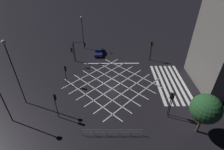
{
  "coord_description": "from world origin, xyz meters",
  "views": [
    {
      "loc": [
        -24.34,
        0.31,
        18.54
      ],
      "look_at": [
        0.0,
        0.0,
        1.79
      ],
      "focal_mm": 28.0,
      "sensor_mm": 36.0,
      "label": 1
    }
  ],
  "objects": [
    {
      "name": "street_lamp_west",
      "position": [
        14.01,
        6.5,
        4.96
      ],
      "size": [
        0.42,
        0.42,
        7.65
      ],
      "color": "black",
      "rests_on": "ground_plane"
    },
    {
      "name": "traffic_light_sw_main",
      "position": [
        -7.66,
        -7.68,
        2.99
      ],
      "size": [
        0.39,
        0.36,
        4.19
      ],
      "color": "black",
      "rests_on": "ground_plane"
    },
    {
      "name": "traffic_light_sw_cross",
      "position": [
        -7.26,
        -7.62,
        2.83
      ],
      "size": [
        0.36,
        0.39,
        3.96
      ],
      "rotation": [
        0.0,
        0.0,
        1.57
      ],
      "color": "black",
      "rests_on": "ground_plane"
    },
    {
      "name": "street_lamp_east",
      "position": [
        -4.65,
        13.14,
        7.13
      ],
      "size": [
        0.54,
        0.54,
        10.18
      ],
      "color": "black",
      "rests_on": "ground_plane"
    },
    {
      "name": "traffic_light_ne_cross",
      "position": [
        7.9,
        6.38,
        3.25
      ],
      "size": [
        0.36,
        2.48,
        4.43
      ],
      "rotation": [
        0.0,
        0.0,
        -1.57
      ],
      "color": "black",
      "rests_on": "ground_plane"
    },
    {
      "name": "waiting_car",
      "position": [
        11.28,
        2.86,
        0.6
      ],
      "size": [
        4.39,
        1.71,
        1.27
      ],
      "rotation": [
        0.0,
        0.0,
        3.14
      ],
      "color": "#191951",
      "rests_on": "ground_plane"
    },
    {
      "name": "traffic_light_se_cross",
      "position": [
        8.18,
        -8.02,
        3.06
      ],
      "size": [
        0.36,
        0.39,
        4.3
      ],
      "rotation": [
        0.0,
        0.0,
        1.57
      ],
      "color": "black",
      "rests_on": "ground_plane"
    },
    {
      "name": "road_markings",
      "position": [
        0.38,
        -5.75,
        0.0
      ],
      "size": [
        17.17,
        21.35,
        0.01
      ],
      "color": "silver",
      "rests_on": "ground_plane"
    },
    {
      "name": "traffic_light_median_north",
      "position": [
        -0.29,
        7.62,
        2.76
      ],
      "size": [
        0.36,
        0.39,
        3.85
      ],
      "rotation": [
        0.0,
        0.0,
        -1.57
      ],
      "color": "black",
      "rests_on": "ground_plane"
    },
    {
      "name": "traffic_light_ne_main",
      "position": [
        6.91,
        7.76,
        2.9
      ],
      "size": [
        1.98,
        0.36,
        3.98
      ],
      "rotation": [
        0.0,
        0.0,
        3.14
      ],
      "color": "black",
      "rests_on": "ground_plane"
    },
    {
      "name": "street_tree_near",
      "position": [
        -10.19,
        -10.64,
        3.98
      ],
      "size": [
        3.52,
        3.52,
        5.76
      ],
      "color": "#473323",
      "rests_on": "ground_plane"
    },
    {
      "name": "traffic_light_se_main",
      "position": [
        8.05,
        -8.24,
        3.05
      ],
      "size": [
        0.39,
        0.36,
        4.28
      ],
      "rotation": [
        0.0,
        0.0,
        3.14
      ],
      "color": "black",
      "rests_on": "ground_plane"
    },
    {
      "name": "ground_plane",
      "position": [
        0.0,
        0.0,
        0.0
      ],
      "size": [
        200.0,
        200.0,
        0.0
      ],
      "primitive_type": "plane",
      "color": "black"
    },
    {
      "name": "pedestrian_railing",
      "position": [
        -10.64,
        0.13,
        0.67
      ],
      "size": [
        0.14,
        7.52,
        1.05
      ],
      "rotation": [
        0.0,
        0.0,
        -1.58
      ],
      "color": "gray",
      "rests_on": "ground_plane"
    },
    {
      "name": "traffic_light_nw_cross",
      "position": [
        -7.59,
        7.4,
        2.97
      ],
      "size": [
        0.36,
        0.39,
        4.16
      ],
      "rotation": [
        0.0,
        0.0,
        -1.57
      ],
      "color": "black",
      "rests_on": "ground_plane"
    }
  ]
}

